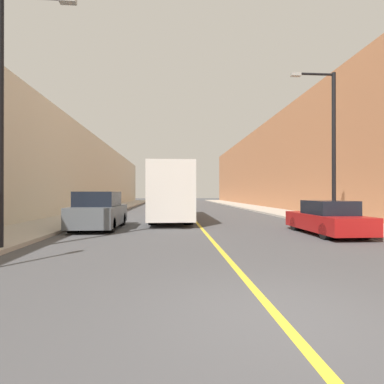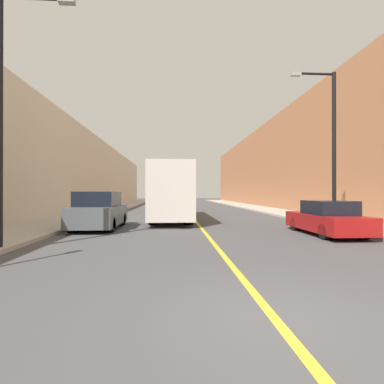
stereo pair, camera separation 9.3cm
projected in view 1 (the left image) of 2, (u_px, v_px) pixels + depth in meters
name	position (u px, v px, depth m)	size (l,w,h in m)	color
ground_plane	(280.00, 319.00, 4.22)	(200.00, 200.00, 0.00)	#474749
sidewalk_left	(113.00, 208.00, 33.59)	(3.43, 72.00, 0.15)	#B2AA9E
sidewalk_right	(254.00, 208.00, 34.71)	(3.43, 72.00, 0.15)	#B2AA9E
building_row_left	(79.00, 173.00, 33.34)	(4.00, 72.00, 8.09)	beige
building_row_right	(285.00, 164.00, 34.99)	(4.00, 72.00, 10.36)	#B2724C
road_center_line	(185.00, 209.00, 34.15)	(0.16, 72.00, 0.01)	gold
bus	(171.00, 192.00, 20.20)	(2.52, 10.72, 3.48)	silver
parked_suv_left	(99.00, 212.00, 14.89)	(2.04, 4.78, 1.85)	#51565B
car_right_near	(327.00, 219.00, 12.86)	(1.82, 4.54, 1.46)	maroon
street_lamp_left	(7.00, 103.00, 9.03)	(2.33, 0.24, 7.70)	black
street_lamp_right	(330.00, 139.00, 15.13)	(2.33, 0.24, 7.74)	black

